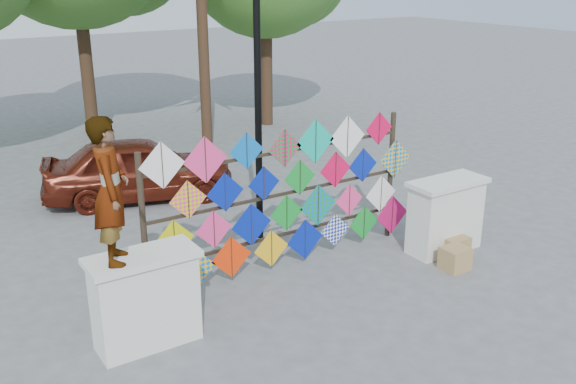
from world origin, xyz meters
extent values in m
plane|color=gray|center=(0.00, 0.00, 0.00)|extent=(80.00, 80.00, 0.00)
cube|color=white|center=(-2.70, -0.20, 0.60)|extent=(1.30, 0.55, 1.20)
cube|color=white|center=(-2.70, -0.20, 1.24)|extent=(1.40, 0.65, 0.08)
cube|color=white|center=(2.70, -0.20, 0.60)|extent=(1.30, 0.55, 1.20)
cube|color=white|center=(2.70, -0.20, 1.24)|extent=(1.40, 0.65, 0.08)
cylinder|color=black|center=(-2.30, 0.80, 1.15)|extent=(0.09, 0.09, 2.30)
cylinder|color=black|center=(2.30, 0.80, 1.15)|extent=(0.09, 0.09, 2.30)
cube|color=black|center=(0.00, 0.80, 0.55)|extent=(4.60, 0.04, 0.04)
cube|color=black|center=(0.00, 0.80, 1.25)|extent=(4.60, 0.04, 0.04)
cube|color=black|center=(0.00, 0.80, 1.95)|extent=(4.60, 0.04, 0.04)
cube|color=white|center=(-1.99, 0.74, 2.08)|extent=(0.69, 0.01, 0.69)
cube|color=black|center=(-1.99, 0.73, 2.08)|extent=(0.01, 0.01, 0.67)
cube|color=#FD377F|center=(-1.33, 0.74, 2.05)|extent=(0.70, 0.01, 0.70)
cube|color=black|center=(-1.33, 0.73, 2.05)|extent=(0.01, 0.01, 0.69)
cube|color=blue|center=(-0.64, 0.74, 2.08)|extent=(0.57, 0.01, 0.57)
cube|color=black|center=(-0.64, 0.73, 2.08)|extent=(0.01, 0.01, 0.56)
cube|color=#118D2A|center=(0.03, 0.74, 2.02)|extent=(0.61, 0.01, 0.61)
cube|color=black|center=(0.03, 0.73, 2.02)|extent=(0.01, 0.01, 0.60)
cube|color=#0BB59A|center=(0.61, 0.74, 2.05)|extent=(0.73, 0.01, 0.73)
cube|color=black|center=(0.61, 0.73, 2.05)|extent=(0.01, 0.01, 0.71)
cube|color=white|center=(1.25, 0.74, 2.02)|extent=(0.72, 0.01, 0.72)
cube|color=black|center=(1.25, 0.73, 2.02)|extent=(0.01, 0.01, 0.71)
cube|color=#E30A41|center=(1.93, 0.74, 2.08)|extent=(0.57, 0.01, 0.57)
cube|color=black|center=(1.93, 0.73, 2.08)|extent=(0.01, 0.01, 0.56)
cube|color=#FD377F|center=(-1.64, 0.70, 1.52)|extent=(0.58, 0.01, 0.58)
cube|color=black|center=(-1.64, 0.69, 1.52)|extent=(0.01, 0.01, 0.57)
cube|color=#071EA4|center=(-1.04, 0.70, 1.52)|extent=(0.61, 0.01, 0.61)
cube|color=black|center=(-1.04, 0.69, 1.52)|extent=(0.01, 0.01, 0.60)
cube|color=#071EA4|center=(-0.38, 0.70, 1.53)|extent=(0.55, 0.01, 0.55)
cube|color=black|center=(-0.38, 0.69, 1.53)|extent=(0.01, 0.01, 0.55)
cube|color=#118D2A|center=(0.29, 0.70, 1.51)|extent=(0.59, 0.01, 0.59)
cube|color=black|center=(0.29, 0.69, 1.51)|extent=(0.01, 0.01, 0.58)
cube|color=#E30A41|center=(1.00, 0.70, 1.52)|extent=(0.62, 0.01, 0.62)
cube|color=black|center=(1.00, 0.69, 1.52)|extent=(0.01, 0.01, 0.61)
cube|color=#071EA4|center=(1.58, 0.70, 1.50)|extent=(0.60, 0.01, 0.60)
cube|color=black|center=(1.58, 0.69, 1.50)|extent=(0.01, 0.01, 0.59)
cube|color=yellow|center=(2.30, 0.70, 1.49)|extent=(0.70, 0.01, 0.70)
cube|color=black|center=(2.30, 0.69, 1.49)|extent=(0.01, 0.01, 0.69)
cube|color=#DCD709|center=(-1.91, 0.66, 0.97)|extent=(0.62, 0.01, 0.62)
cube|color=black|center=(-1.91, 0.65, 0.97)|extent=(0.01, 0.01, 0.61)
cube|color=#FD377F|center=(-1.27, 0.66, 0.99)|extent=(0.60, 0.01, 0.60)
cube|color=black|center=(-1.27, 0.65, 0.99)|extent=(0.01, 0.01, 0.59)
cube|color=#071EA4|center=(-0.63, 0.66, 0.92)|extent=(0.70, 0.01, 0.70)
cube|color=black|center=(-0.63, 0.65, 0.92)|extent=(0.01, 0.01, 0.68)
cube|color=#118D2A|center=(0.01, 0.66, 0.98)|extent=(0.61, 0.01, 0.61)
cube|color=black|center=(0.01, 0.65, 0.98)|extent=(0.01, 0.01, 0.59)
cube|color=#118D2A|center=(0.62, 0.66, 0.98)|extent=(0.72, 0.01, 0.72)
cube|color=black|center=(0.62, 0.65, 0.98)|extent=(0.01, 0.01, 0.71)
cube|color=#FD377F|center=(1.27, 0.66, 0.94)|extent=(0.57, 0.01, 0.57)
cube|color=black|center=(1.27, 0.65, 0.94)|extent=(0.01, 0.01, 0.56)
cube|color=white|center=(1.97, 0.66, 0.92)|extent=(0.67, 0.01, 0.67)
cube|color=black|center=(1.97, 0.65, 0.92)|extent=(0.01, 0.01, 0.66)
cube|color=blue|center=(-1.67, 0.62, 0.45)|extent=(0.75, 0.01, 0.75)
cube|color=black|center=(-1.67, 0.61, 0.45)|extent=(0.01, 0.01, 0.73)
cube|color=#FF3308|center=(-1.02, 0.62, 0.48)|extent=(0.68, 0.01, 0.68)
cube|color=black|center=(-1.02, 0.61, 0.48)|extent=(0.01, 0.01, 0.67)
cube|color=yellow|center=(-0.30, 0.62, 0.45)|extent=(0.63, 0.01, 0.63)
cube|color=black|center=(-0.30, 0.61, 0.45)|extent=(0.01, 0.01, 0.62)
cube|color=#071EA4|center=(0.35, 0.62, 0.45)|extent=(0.70, 0.01, 0.70)
cube|color=black|center=(0.35, 0.61, 0.45)|extent=(0.01, 0.01, 0.69)
cube|color=#071EA4|center=(0.96, 0.62, 0.48)|extent=(0.58, 0.01, 0.58)
cube|color=black|center=(0.96, 0.61, 0.48)|extent=(0.01, 0.01, 0.57)
cube|color=#118D2A|center=(1.58, 0.62, 0.47)|extent=(0.62, 0.01, 0.62)
cube|color=black|center=(1.58, 0.61, 0.47)|extent=(0.01, 0.01, 0.61)
cube|color=#C51259|center=(2.23, 0.62, 0.48)|extent=(0.72, 0.01, 0.72)
cube|color=black|center=(2.23, 0.61, 0.48)|extent=(0.01, 0.01, 0.71)
cylinder|color=#40281B|center=(0.00, 11.00, 2.06)|extent=(0.36, 0.36, 4.12)
cylinder|color=#40281B|center=(5.00, 9.50, 1.79)|extent=(0.36, 0.36, 3.58)
cylinder|color=#40281B|center=(2.20, 8.00, 2.75)|extent=(0.28, 0.28, 5.50)
imported|color=#99999E|center=(-3.01, -0.20, 2.18)|extent=(0.63, 0.77, 1.81)
imported|color=#52180E|center=(-0.77, 5.19, 0.67)|extent=(4.19, 2.62, 1.33)
cylinder|color=black|center=(0.30, 2.00, 2.10)|extent=(0.12, 0.12, 4.20)
cube|color=#A97B52|center=(2.30, -0.85, 0.19)|extent=(0.42, 0.38, 0.38)
cube|color=#A97B52|center=(2.64, -0.50, 0.18)|extent=(0.43, 0.40, 0.36)
camera|label=1|loc=(-5.13, -7.30, 4.69)|focal=40.00mm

